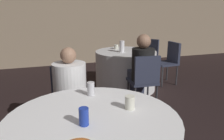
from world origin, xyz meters
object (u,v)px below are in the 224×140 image
Objects in this scene: table_far at (126,70)px; bottle_far at (122,46)px; chair_far_south at (145,77)px; soda_can_silver at (91,89)px; chair_far_east at (169,59)px; chair_far_northeast at (148,54)px; chair_near_north at (69,95)px; soda_can_blue at (84,117)px; person_white_shirt at (71,96)px; person_black_shirt at (141,70)px.

bottle_far is (-0.11, -0.07, 0.47)m from table_far.
soda_can_silver is (-1.03, -0.97, 0.28)m from chair_far_south.
chair_far_south is 1.44m from soda_can_silver.
chair_far_east is at bearing 48.49° from chair_far_south.
soda_can_silver is at bearing -119.71° from table_far.
chair_far_east is 0.59m from chair_far_northeast.
soda_can_silver reaches higher than chair_far_northeast.
chair_far_east is (2.22, 1.36, 0.00)m from chair_near_north.
bottle_far is at bearing -134.29° from chair_near_north.
soda_can_blue is at bearing 109.18° from chair_far_northeast.
chair_far_northeast is 0.78× the size of person_white_shirt.
chair_far_northeast is at bearing -136.60° from person_white_shirt.
table_far is 1.34× the size of chair_far_east.
chair_near_north is at bearing 88.19° from soda_can_blue.
table_far is at bearing -132.04° from person_white_shirt.
table_far is 2.80m from soda_can_blue.
person_white_shirt is (0.01, -0.16, 0.05)m from chair_near_north.
chair_far_northeast is 3.69m from soda_can_blue.
chair_far_south reaches higher than table_far.
soda_can_silver is 2.13m from bottle_far.
table_far is 1.94m from person_white_shirt.
chair_near_north is 7.01× the size of soda_can_silver.
person_white_shirt is 1.83m from bottle_far.
bottle_far is at bearing 89.56° from chair_far_northeast.
chair_near_north is at bearing -90.00° from person_white_shirt.
person_white_shirt is at bearing -145.24° from person_black_shirt.
person_white_shirt reaches higher than bottle_far.
person_black_shirt is (-0.86, -1.41, 0.06)m from chair_far_northeast.
soda_can_blue is at bearing -116.07° from bottle_far.
person_white_shirt is 1.00m from soda_can_blue.
person_black_shirt is 5.43× the size of bottle_far.
soda_can_silver is at bearing 131.49° from chair_far_east.
bottle_far is (-0.89, -0.65, 0.32)m from chair_far_northeast.
person_black_shirt is (-0.07, -0.82, 0.21)m from table_far.
person_white_shirt is 8.98× the size of soda_can_blue.
chair_near_north and chair_far_south have the same top height.
chair_far_east reaches higher than table_far.
chair_near_north and chair_far_east have the same top height.
soda_can_blue reaches higher than chair_far_northeast.
soda_can_silver is at bearing 102.16° from person_white_shirt.
chair_far_northeast is at bearing -138.92° from chair_near_north.
soda_can_blue is at bearing -121.28° from person_black_shirt.
chair_far_east is 7.01× the size of soda_can_blue.
table_far is at bearing 90.00° from chair_far_south.
person_white_shirt is (-2.21, -1.52, 0.05)m from chair_far_east.
chair_far_east and chair_far_northeast have the same top height.
chair_far_east is at bearing 162.62° from chair_far_northeast.
chair_far_south is 1.00× the size of chair_far_east.
chair_far_northeast is at bearing 63.63° from person_black_shirt.
bottle_far reaches higher than table_far.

